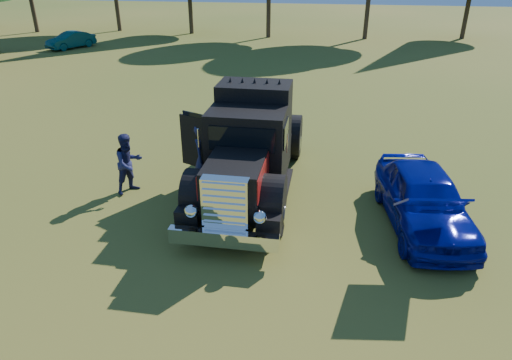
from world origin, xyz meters
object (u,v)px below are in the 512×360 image
object	(u,v)px
spectator_near	(203,157)
spectator_far	(129,163)
hotrod_coupe	(424,199)
distant_teal_car	(71,40)
diamond_t_truck	(249,151)

from	to	relation	value
spectator_near	spectator_far	distance (m)	2.10
spectator_near	spectator_far	world-z (taller)	spectator_near
hotrod_coupe	spectator_near	xyz separation A→B (m)	(-6.01, 1.15, 0.23)
spectator_near	distant_teal_car	distance (m)	25.75
diamond_t_truck	distant_teal_car	size ratio (longest dim) A/B	2.00
diamond_t_truck	distant_teal_car	bearing A→B (deg)	129.86
spectator_near	spectator_far	xyz separation A→B (m)	(-2.02, -0.58, -0.10)
hotrod_coupe	distant_teal_car	distance (m)	30.60
spectator_near	distant_teal_car	bearing A→B (deg)	43.85
spectator_near	hotrod_coupe	bearing A→B (deg)	-94.62
hotrod_coupe	spectator_far	bearing A→B (deg)	175.89
hotrod_coupe	spectator_near	world-z (taller)	spectator_near
distant_teal_car	hotrod_coupe	bearing A→B (deg)	-17.20
spectator_far	distant_teal_car	distance (m)	25.05
spectator_near	spectator_far	bearing A→B (deg)	112.21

